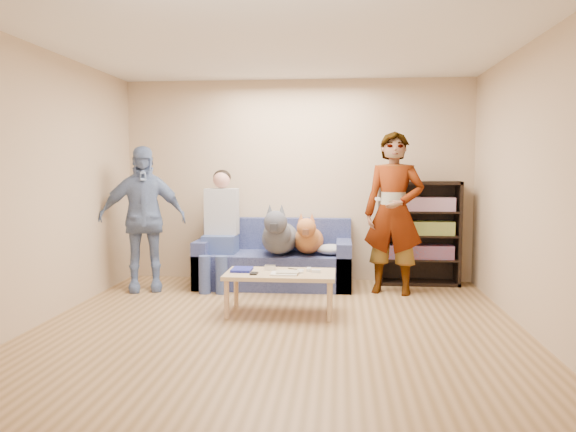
# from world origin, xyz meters

# --- Properties ---
(ground) EXTENTS (5.00, 5.00, 0.00)m
(ground) POSITION_xyz_m (0.00, 0.00, 0.00)
(ground) COLOR olive
(ground) RESTS_ON ground
(ceiling) EXTENTS (5.00, 5.00, 0.00)m
(ceiling) POSITION_xyz_m (0.00, 0.00, 2.60)
(ceiling) COLOR white
(ceiling) RESTS_ON ground
(wall_back) EXTENTS (4.50, 0.00, 4.50)m
(wall_back) POSITION_xyz_m (0.00, 2.50, 1.30)
(wall_back) COLOR tan
(wall_back) RESTS_ON ground
(wall_front) EXTENTS (4.50, 0.00, 4.50)m
(wall_front) POSITION_xyz_m (0.00, -2.50, 1.30)
(wall_front) COLOR tan
(wall_front) RESTS_ON ground
(wall_left) EXTENTS (0.00, 5.00, 5.00)m
(wall_left) POSITION_xyz_m (-2.25, 0.00, 1.30)
(wall_left) COLOR tan
(wall_left) RESTS_ON ground
(wall_right) EXTENTS (0.00, 5.00, 5.00)m
(wall_right) POSITION_xyz_m (2.25, 0.00, 1.30)
(wall_right) COLOR tan
(wall_right) RESTS_ON ground
(blanket) EXTENTS (0.36, 0.31, 0.12)m
(blanket) POSITION_xyz_m (0.46, 1.90, 0.49)
(blanket) COLOR #A7A8AC
(blanket) RESTS_ON sofa
(person_standing_right) EXTENTS (0.78, 0.61, 1.89)m
(person_standing_right) POSITION_xyz_m (1.18, 1.78, 0.94)
(person_standing_right) COLOR gray
(person_standing_right) RESTS_ON ground
(person_standing_left) EXTENTS (1.09, 0.74, 1.73)m
(person_standing_left) POSITION_xyz_m (-1.79, 1.66, 0.86)
(person_standing_left) COLOR #7C95C7
(person_standing_left) RESTS_ON ground
(held_controller) EXTENTS (0.06, 0.13, 0.03)m
(held_controller) POSITION_xyz_m (0.98, 1.58, 1.12)
(held_controller) COLOR white
(held_controller) RESTS_ON person_standing_right
(notebook_blue) EXTENTS (0.20, 0.26, 0.03)m
(notebook_blue) POSITION_xyz_m (-0.43, 0.79, 0.43)
(notebook_blue) COLOR navy
(notebook_blue) RESTS_ON coffee_table
(papers) EXTENTS (0.26, 0.20, 0.02)m
(papers) POSITION_xyz_m (0.02, 0.64, 0.43)
(papers) COLOR silver
(papers) RESTS_ON coffee_table
(magazine) EXTENTS (0.22, 0.17, 0.01)m
(magazine) POSITION_xyz_m (0.05, 0.66, 0.44)
(magazine) COLOR #AEA48B
(magazine) RESTS_ON coffee_table
(camera_silver) EXTENTS (0.11, 0.06, 0.05)m
(camera_silver) POSITION_xyz_m (-0.15, 0.86, 0.45)
(camera_silver) COLOR #BBBBC0
(camera_silver) RESTS_ON coffee_table
(controller_a) EXTENTS (0.04, 0.13, 0.03)m
(controller_a) POSITION_xyz_m (0.25, 0.84, 0.43)
(controller_a) COLOR silver
(controller_a) RESTS_ON coffee_table
(controller_b) EXTENTS (0.09, 0.06, 0.03)m
(controller_b) POSITION_xyz_m (0.33, 0.76, 0.43)
(controller_b) COLOR white
(controller_b) RESTS_ON coffee_table
(headphone_cup_a) EXTENTS (0.07, 0.07, 0.02)m
(headphone_cup_a) POSITION_xyz_m (0.17, 0.72, 0.43)
(headphone_cup_a) COLOR white
(headphone_cup_a) RESTS_ON coffee_table
(headphone_cup_b) EXTENTS (0.07, 0.07, 0.02)m
(headphone_cup_b) POSITION_xyz_m (0.17, 0.80, 0.43)
(headphone_cup_b) COLOR white
(headphone_cup_b) RESTS_ON coffee_table
(pen_orange) EXTENTS (0.13, 0.06, 0.01)m
(pen_orange) POSITION_xyz_m (-0.05, 0.58, 0.42)
(pen_orange) COLOR #D5521E
(pen_orange) RESTS_ON coffee_table
(pen_black) EXTENTS (0.13, 0.08, 0.01)m
(pen_black) POSITION_xyz_m (0.09, 0.92, 0.42)
(pen_black) COLOR black
(pen_black) RESTS_ON coffee_table
(wallet) EXTENTS (0.07, 0.12, 0.02)m
(wallet) POSITION_xyz_m (-0.28, 0.62, 0.43)
(wallet) COLOR black
(wallet) RESTS_ON coffee_table
(sofa) EXTENTS (1.90, 0.85, 0.82)m
(sofa) POSITION_xyz_m (-0.25, 2.10, 0.28)
(sofa) COLOR #515B93
(sofa) RESTS_ON ground
(person_seated) EXTENTS (0.40, 0.73, 1.47)m
(person_seated) POSITION_xyz_m (-0.91, 1.97, 0.77)
(person_seated) COLOR #3F4C8C
(person_seated) RESTS_ON sofa
(dog_gray) EXTENTS (0.44, 1.26, 0.64)m
(dog_gray) POSITION_xyz_m (-0.17, 1.86, 0.65)
(dog_gray) COLOR #494C52
(dog_gray) RESTS_ON sofa
(dog_tan) EXTENTS (0.37, 1.14, 0.53)m
(dog_tan) POSITION_xyz_m (0.18, 1.94, 0.61)
(dog_tan) COLOR #B97238
(dog_tan) RESTS_ON sofa
(coffee_table) EXTENTS (1.10, 0.60, 0.42)m
(coffee_table) POSITION_xyz_m (-0.03, 0.74, 0.37)
(coffee_table) COLOR #D1BC80
(coffee_table) RESTS_ON ground
(bookshelf) EXTENTS (1.00, 0.34, 1.30)m
(bookshelf) POSITION_xyz_m (1.55, 2.33, 0.68)
(bookshelf) COLOR black
(bookshelf) RESTS_ON ground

